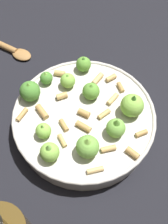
{
  "coord_description": "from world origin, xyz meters",
  "views": [
    {
      "loc": [
        -0.29,
        -0.01,
        0.53
      ],
      "look_at": [
        0.0,
        0.0,
        0.06
      ],
      "focal_mm": 44.78,
      "sensor_mm": 36.0,
      "label": 1
    }
  ],
  "objects": [
    {
      "name": "ground_plane",
      "position": [
        0.0,
        0.0,
        0.0
      ],
      "size": [
        2.4,
        2.4,
        0.0
      ],
      "primitive_type": "plane",
      "color": "black"
    },
    {
      "name": "cooking_pan",
      "position": [
        0.0,
        0.0,
        0.03
      ],
      "size": [
        0.29,
        0.29,
        0.1
      ],
      "color": "beige",
      "rests_on": "ground"
    }
  ]
}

